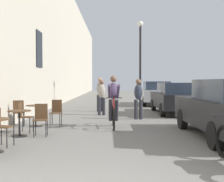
{
  "coord_description": "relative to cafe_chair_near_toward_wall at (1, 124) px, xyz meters",
  "views": [
    {
      "loc": [
        0.24,
        -3.44,
        1.51
      ],
      "look_at": [
        0.24,
        11.87,
        1.02
      ],
      "focal_mm": 47.65,
      "sensor_mm": 36.0,
      "label": 1
    }
  ],
  "objects": [
    {
      "name": "cafe_chair_near_toward_wall",
      "position": [
        0.0,
        0.0,
        0.0
      ],
      "size": [
        0.44,
        0.44,
        0.89
      ],
      "color": "black",
      "rests_on": "ground_plane"
    },
    {
      "name": "cafe_chair_far_toward_wall",
      "position": [
        -0.53,
        3.02,
        0.0
      ],
      "size": [
        0.46,
        0.46,
        0.89
      ],
      "color": "black",
      "rests_on": "ground_plane"
    },
    {
      "name": "parked_car_second",
      "position": [
        5.53,
        7.03,
        0.24
      ],
      "size": [
        1.75,
        4.12,
        1.46
      ],
      "color": "black",
      "rests_on": "ground_plane"
    },
    {
      "name": "cafe_chair_mid_toward_street",
      "position": [
        0.62,
        1.32,
        0.0
      ],
      "size": [
        0.42,
        0.42,
        0.89
      ],
      "color": "black",
      "rests_on": "ground_plane"
    },
    {
      "name": "pedestrian_near",
      "position": [
        3.65,
        4.99,
        0.39
      ],
      "size": [
        0.34,
        0.25,
        1.61
      ],
      "color": "#26262D",
      "rests_on": "ground_plane"
    },
    {
      "name": "pedestrian_mid",
      "position": [
        2.12,
        6.43,
        0.38
      ],
      "size": [
        0.36,
        0.26,
        1.6
      ],
      "color": "#26262D",
      "rests_on": "ground_plane"
    },
    {
      "name": "cafe_chair_far_toward_street",
      "position": [
        0.7,
        3.17,
        0.0
      ],
      "size": [
        0.38,
        0.38,
        0.89
      ],
      "color": "black",
      "rests_on": "ground_plane"
    },
    {
      "name": "cafe_chair_mid_toward_wall",
      "position": [
        -0.03,
        1.88,
        0.0
      ],
      "size": [
        0.4,
        0.4,
        0.89
      ],
      "color": "black",
      "rests_on": "ground_plane"
    },
    {
      "name": "cafe_table_far",
      "position": [
        0.01,
        3.09,
        0.0
      ],
      "size": [
        0.64,
        0.64,
        0.72
      ],
      "color": "black",
      "rests_on": "ground_plane"
    },
    {
      "name": "street_lamp",
      "position": [
        4.18,
        9.83,
        2.59
      ],
      "size": [
        0.32,
        0.32,
        4.9
      ],
      "color": "black",
      "rests_on": "ground_plane"
    },
    {
      "name": "cafe_table_mid",
      "position": [
        0.05,
        1.25,
        0.0
      ],
      "size": [
        0.64,
        0.64,
        0.72
      ],
      "color": "black",
      "rests_on": "ground_plane"
    },
    {
      "name": "parked_car_third",
      "position": [
        5.41,
        12.28,
        0.27
      ],
      "size": [
        1.93,
        4.33,
        1.52
      ],
      "color": "#B7B7BC",
      "rests_on": "ground_plane"
    },
    {
      "name": "pedestrian_far",
      "position": [
        1.99,
        8.09,
        0.45
      ],
      "size": [
        0.35,
        0.25,
        1.71
      ],
      "color": "#26262D",
      "rests_on": "ground_plane"
    },
    {
      "name": "cyclist_on_bicycle",
      "position": [
        2.64,
        2.96,
        0.29
      ],
      "size": [
        0.52,
        1.76,
        1.74
      ],
      "color": "black",
      "rests_on": "ground_plane"
    },
    {
      "name": "building_facade_left",
      "position": [
        -1.1,
        10.56,
        4.0
      ],
      "size": [
        0.54,
        68.0,
        9.03
      ],
      "color": "#B7AD99",
      "rests_on": "ground_plane"
    }
  ]
}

